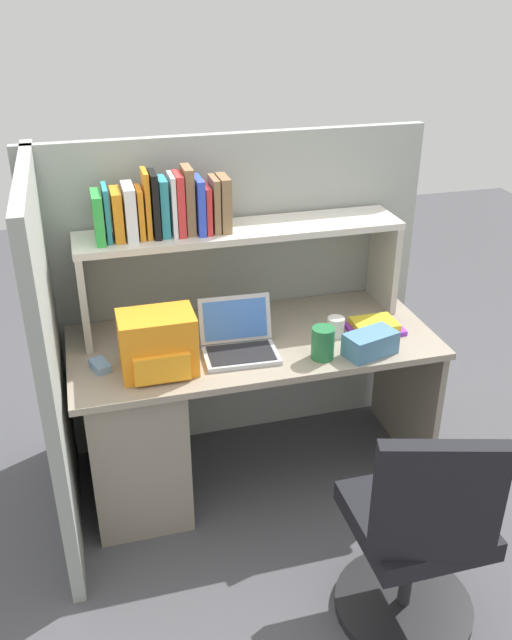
{
  "coord_description": "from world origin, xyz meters",
  "views": [
    {
      "loc": [
        -0.67,
        -2.51,
        2.16
      ],
      "look_at": [
        0.0,
        -0.05,
        0.85
      ],
      "focal_mm": 37.8,
      "sensor_mm": 36.0,
      "label": 1
    }
  ],
  "objects_px": {
    "paper_cup": "(336,327)",
    "backpack": "(158,344)",
    "laptop": "(239,341)",
    "computer_mouse": "(100,366)",
    "snack_canister": "(323,343)",
    "office_chair": "(417,543)",
    "tissue_box": "(370,344)"
  },
  "relations": [
    {
      "from": "laptop",
      "to": "tissue_box",
      "type": "bearing_deg",
      "value": -17.36
    },
    {
      "from": "snack_canister",
      "to": "office_chair",
      "type": "distance_m",
      "value": 0.86
    },
    {
      "from": "laptop",
      "to": "snack_canister",
      "type": "distance_m",
      "value": 0.36
    },
    {
      "from": "backpack",
      "to": "office_chair",
      "type": "relative_size",
      "value": 0.32
    },
    {
      "from": "paper_cup",
      "to": "backpack",
      "type": "bearing_deg",
      "value": -173.5
    },
    {
      "from": "computer_mouse",
      "to": "office_chair",
      "type": "bearing_deg",
      "value": -61.65
    },
    {
      "from": "backpack",
      "to": "snack_canister",
      "type": "distance_m",
      "value": 0.68
    },
    {
      "from": "laptop",
      "to": "snack_canister",
      "type": "bearing_deg",
      "value": -23.63
    },
    {
      "from": "snack_canister",
      "to": "office_chair",
      "type": "bearing_deg",
      "value": -83.41
    },
    {
      "from": "laptop",
      "to": "snack_canister",
      "type": "xyz_separation_m",
      "value": [
        0.33,
        -0.14,
        0.02
      ]
    },
    {
      "from": "backpack",
      "to": "computer_mouse",
      "type": "height_order",
      "value": "backpack"
    },
    {
      "from": "tissue_box",
      "to": "office_chair",
      "type": "xyz_separation_m",
      "value": [
        -0.12,
        -0.73,
        -0.39
      ]
    },
    {
      "from": "tissue_box",
      "to": "office_chair",
      "type": "bearing_deg",
      "value": -115.1
    },
    {
      "from": "laptop",
      "to": "office_chair",
      "type": "relative_size",
      "value": 0.35
    },
    {
      "from": "computer_mouse",
      "to": "office_chair",
      "type": "relative_size",
      "value": 0.11
    },
    {
      "from": "tissue_box",
      "to": "computer_mouse",
      "type": "bearing_deg",
      "value": 154.99
    },
    {
      "from": "paper_cup",
      "to": "tissue_box",
      "type": "relative_size",
      "value": 0.41
    },
    {
      "from": "tissue_box",
      "to": "backpack",
      "type": "bearing_deg",
      "value": 157.65
    },
    {
      "from": "backpack",
      "to": "tissue_box",
      "type": "xyz_separation_m",
      "value": [
        0.88,
        -0.1,
        -0.07
      ]
    },
    {
      "from": "office_chair",
      "to": "snack_canister",
      "type": "bearing_deg",
      "value": -67.74
    },
    {
      "from": "snack_canister",
      "to": "computer_mouse",
      "type": "bearing_deg",
      "value": 170.4
    },
    {
      "from": "laptop",
      "to": "computer_mouse",
      "type": "height_order",
      "value": "laptop"
    },
    {
      "from": "office_chair",
      "to": "backpack",
      "type": "bearing_deg",
      "value": -31.88
    },
    {
      "from": "paper_cup",
      "to": "tissue_box",
      "type": "distance_m",
      "value": 0.21
    },
    {
      "from": "tissue_box",
      "to": "snack_canister",
      "type": "xyz_separation_m",
      "value": [
        -0.2,
        0.02,
        0.02
      ]
    },
    {
      "from": "tissue_box",
      "to": "paper_cup",
      "type": "bearing_deg",
      "value": 97.51
    },
    {
      "from": "paper_cup",
      "to": "laptop",
      "type": "bearing_deg",
      "value": -177.09
    },
    {
      "from": "backpack",
      "to": "computer_mouse",
      "type": "xyz_separation_m",
      "value": [
        -0.23,
        0.08,
        -0.11
      ]
    },
    {
      "from": "tissue_box",
      "to": "snack_canister",
      "type": "distance_m",
      "value": 0.21
    },
    {
      "from": "office_chair",
      "to": "paper_cup",
      "type": "bearing_deg",
      "value": -76.55
    },
    {
      "from": "snack_canister",
      "to": "office_chair",
      "type": "xyz_separation_m",
      "value": [
        0.09,
        -0.76,
        -0.41
      ]
    },
    {
      "from": "laptop",
      "to": "office_chair",
      "type": "height_order",
      "value": "laptop"
    }
  ]
}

